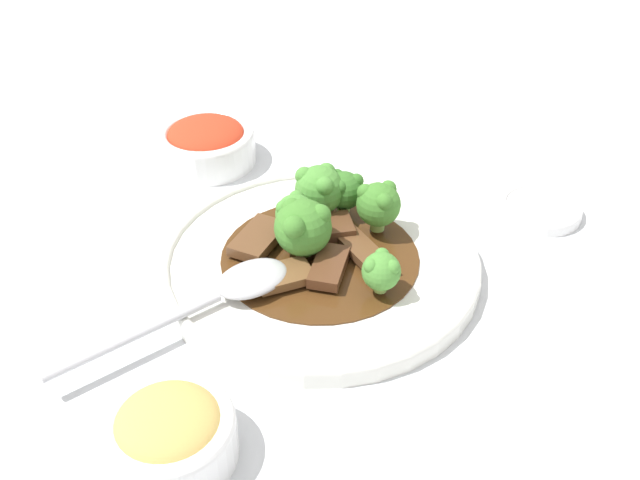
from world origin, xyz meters
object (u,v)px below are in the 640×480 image
(beef_strip_3, at_px, (258,238))
(side_bowl_kimchi, at_px, (206,143))
(beef_strip_1, at_px, (329,229))
(broccoli_floret_4, at_px, (344,190))
(broccoli_floret_1, at_px, (302,229))
(beef_strip_4, at_px, (284,275))
(broccoli_floret_5, at_px, (379,204))
(broccoli_floret_3, at_px, (381,270))
(broccoli_floret_2, at_px, (320,189))
(beef_strip_0, at_px, (329,267))
(broccoli_floret_0, at_px, (295,213))
(side_bowl_appetizer, at_px, (170,433))
(serving_spoon, at_px, (236,286))
(main_plate, at_px, (320,261))
(sauce_dish, at_px, (541,208))
(beef_strip_2, at_px, (364,249))

(beef_strip_3, bearing_deg, side_bowl_kimchi, 26.17)
(beef_strip_1, xyz_separation_m, broccoli_floret_4, (0.04, -0.01, 0.02))
(broccoli_floret_1, bearing_deg, beef_strip_4, 159.02)
(broccoli_floret_1, distance_m, broccoli_floret_5, 0.08)
(broccoli_floret_3, bearing_deg, beef_strip_4, 84.77)
(broccoli_floret_1, bearing_deg, broccoli_floret_2, -8.18)
(beef_strip_0, height_order, side_bowl_kimchi, side_bowl_kimchi)
(broccoli_floret_5, bearing_deg, broccoli_floret_0, 107.63)
(beef_strip_0, height_order, broccoli_floret_5, broccoli_floret_5)
(broccoli_floret_4, height_order, side_bowl_appetizer, broccoli_floret_4)
(beef_strip_3, bearing_deg, broccoli_floret_5, -74.04)
(beef_strip_3, xyz_separation_m, broccoli_floret_0, (0.01, -0.03, 0.02))
(beef_strip_3, distance_m, broccoli_floret_0, 0.04)
(beef_strip_3, height_order, serving_spoon, serving_spoon)
(main_plate, relative_size, beef_strip_1, 5.53)
(beef_strip_1, distance_m, beef_strip_4, 0.08)
(broccoli_floret_1, bearing_deg, broccoli_floret_4, -23.69)
(beef_strip_1, height_order, sauce_dish, beef_strip_1)
(broccoli_floret_1, bearing_deg, broccoli_floret_0, 20.83)
(side_bowl_appetizer, xyz_separation_m, sauce_dish, (0.32, -0.30, -0.02))
(main_plate, xyz_separation_m, beef_strip_4, (-0.04, 0.03, 0.01))
(beef_strip_0, distance_m, broccoli_floret_2, 0.09)
(main_plate, height_order, broccoli_floret_0, broccoli_floret_0)
(beef_strip_3, distance_m, broccoli_floret_5, 0.11)
(beef_strip_3, height_order, broccoli_floret_5, broccoli_floret_5)
(beef_strip_0, distance_m, sauce_dish, 0.24)
(beef_strip_2, relative_size, broccoli_floret_1, 1.32)
(beef_strip_0, height_order, broccoli_floret_1, broccoli_floret_1)
(beef_strip_1, xyz_separation_m, sauce_dish, (0.08, -0.21, -0.02))
(beef_strip_2, height_order, broccoli_floret_0, broccoli_floret_0)
(beef_strip_4, height_order, serving_spoon, serving_spoon)
(main_plate, xyz_separation_m, side_bowl_appetizer, (-0.21, 0.08, 0.01))
(main_plate, xyz_separation_m, beef_strip_0, (-0.02, -0.01, 0.01))
(beef_strip_4, xyz_separation_m, side_bowl_appetizer, (-0.17, 0.06, 0.00))
(beef_strip_2, distance_m, broccoli_floret_4, 0.07)
(broccoli_floret_2, xyz_separation_m, broccoli_floret_3, (-0.11, -0.06, -0.01))
(main_plate, xyz_separation_m, broccoli_floret_1, (-0.00, 0.02, 0.04))
(beef_strip_4, distance_m, broccoli_floret_4, 0.12)
(beef_strip_2, bearing_deg, beef_strip_0, 134.54)
(broccoli_floret_4, relative_size, side_bowl_appetizer, 0.46)
(beef_strip_4, height_order, side_bowl_appetizer, side_bowl_appetizer)
(beef_strip_2, xyz_separation_m, sauce_dish, (0.10, -0.18, -0.02))
(serving_spoon, bearing_deg, main_plate, -48.00)
(main_plate, relative_size, broccoli_floret_3, 7.79)
(beef_strip_2, height_order, beef_strip_3, beef_strip_3)
(broccoli_floret_5, xyz_separation_m, sauce_dish, (0.07, -0.16, -0.04))
(main_plate, height_order, broccoli_floret_5, broccoli_floret_5)
(beef_strip_1, xyz_separation_m, side_bowl_appetizer, (-0.24, 0.09, -0.00))
(broccoli_floret_4, bearing_deg, beef_strip_2, -161.51)
(broccoli_floret_3, bearing_deg, beef_strip_0, 64.29)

